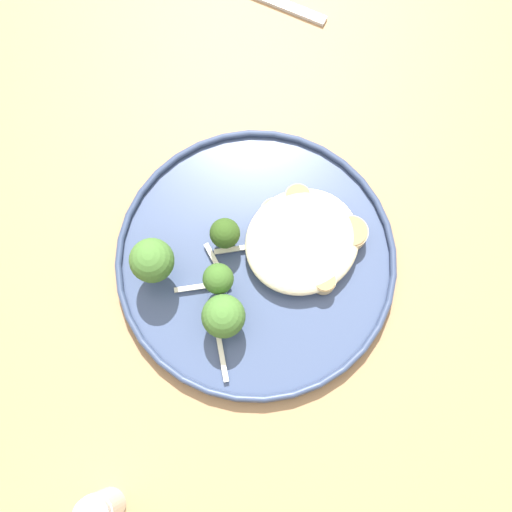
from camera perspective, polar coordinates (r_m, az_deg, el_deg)
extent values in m
plane|color=#47423D|center=(1.35, -0.74, -11.12)|extent=(6.00, 6.00, 0.00)
cube|color=#9E754C|center=(0.63, -1.56, -5.79)|extent=(1.40, 1.00, 0.04)
cylinder|color=#38476B|center=(0.62, 0.00, -0.38)|extent=(0.29, 0.29, 0.01)
torus|color=#334162|center=(0.61, 0.00, -0.17)|extent=(0.29, 0.29, 0.01)
ellipsoid|color=beige|center=(0.61, 4.45, 1.45)|extent=(0.12, 0.11, 0.03)
cylinder|color=#DBB77A|center=(0.62, 4.00, 5.47)|extent=(0.03, 0.03, 0.02)
cylinder|color=#8E774F|center=(0.62, 4.05, 5.76)|extent=(0.03, 0.03, 0.00)
cylinder|color=beige|center=(0.60, 4.11, -1.97)|extent=(0.03, 0.03, 0.01)
cylinder|color=#988766|center=(0.59, 4.16, -1.79)|extent=(0.03, 0.03, 0.00)
cylinder|color=beige|center=(0.61, 5.68, 1.51)|extent=(0.03, 0.03, 0.01)
cylinder|color=#988766|center=(0.61, 5.74, 1.71)|extent=(0.03, 0.03, 0.00)
cylinder|color=#E5C689|center=(0.62, 1.76, 4.16)|extent=(0.03, 0.03, 0.01)
cylinder|color=#958159|center=(0.61, 1.78, 4.38)|extent=(0.03, 0.03, 0.00)
cylinder|color=#DBB77A|center=(0.60, 6.52, -2.51)|extent=(0.02, 0.02, 0.02)
cylinder|color=#8E774F|center=(0.59, 6.61, -2.32)|extent=(0.02, 0.02, 0.00)
cylinder|color=#DBB77A|center=(0.62, 9.04, 2.13)|extent=(0.03, 0.03, 0.02)
cylinder|color=#8E774F|center=(0.61, 9.16, 2.38)|extent=(0.03, 0.03, 0.00)
cylinder|color=beige|center=(0.60, 1.80, -0.48)|extent=(0.03, 0.03, 0.01)
cylinder|color=#988766|center=(0.60, 1.82, -0.31)|extent=(0.03, 0.03, 0.00)
cylinder|color=#7A994C|center=(0.61, -9.46, -1.17)|extent=(0.01, 0.01, 0.03)
sphere|color=#42702D|center=(0.58, -9.93, -0.42)|extent=(0.04, 0.04, 0.04)
cylinder|color=#89A356|center=(0.60, -3.69, -2.84)|extent=(0.02, 0.02, 0.02)
sphere|color=#386023|center=(0.58, -3.83, -2.32)|extent=(0.03, 0.03, 0.03)
cylinder|color=#7A994C|center=(0.59, -3.15, -5.99)|extent=(0.01, 0.01, 0.02)
sphere|color=#42702D|center=(0.57, -3.28, -5.58)|extent=(0.04, 0.04, 0.04)
cylinder|color=#7A994C|center=(0.61, -2.90, 1.63)|extent=(0.02, 0.02, 0.02)
sphere|color=#2D4C19|center=(0.59, -3.00, 2.19)|extent=(0.03, 0.03, 0.03)
cube|color=silver|center=(0.61, -5.39, -2.94)|extent=(0.05, 0.03, 0.00)
cube|color=silver|center=(0.61, -3.70, -0.93)|extent=(0.01, 0.05, 0.00)
cube|color=silver|center=(0.59, -3.28, -9.53)|extent=(0.03, 0.05, 0.00)
cube|color=silver|center=(0.61, -1.71, 0.72)|extent=(0.05, 0.03, 0.00)
cylinder|color=white|center=(0.60, -14.52, -22.36)|extent=(0.03, 0.03, 0.05)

